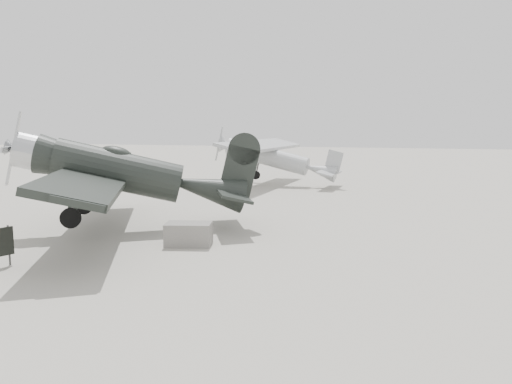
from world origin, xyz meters
TOP-DOWN VIEW (x-y plane):
  - ground at (0.00, 0.00)m, footprint 160.00×160.00m
  - lowwing_monoplane at (-2.64, -0.52)m, footprint 9.90×12.13m
  - highwing_monoplane at (-1.66, 15.34)m, footprint 8.59×12.06m
  - equipment_block at (0.46, -2.00)m, footprint 1.71×1.31m

SIDE VIEW (x-z plane):
  - ground at x=0.00m, z-range 0.00..0.00m
  - equipment_block at x=0.46m, z-range 0.00..0.76m
  - highwing_monoplane at x=-1.66m, z-range 0.43..3.87m
  - lowwing_monoplane at x=-2.64m, z-range 0.12..4.22m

